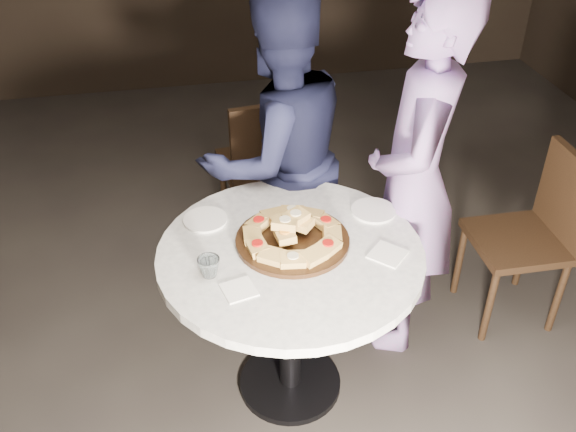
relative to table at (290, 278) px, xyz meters
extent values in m
plane|color=black|center=(0.04, 0.06, -0.65)|extent=(7.00, 7.00, 0.00)
cylinder|color=black|center=(0.00, 0.00, -0.63)|extent=(0.54, 0.54, 0.03)
cylinder|color=black|center=(0.00, 0.00, -0.25)|extent=(0.11, 0.11, 0.74)
cylinder|color=silver|center=(0.00, 0.00, 0.13)|extent=(1.22, 1.22, 0.04)
cylinder|color=black|center=(0.02, 0.05, 0.16)|extent=(0.60, 0.60, 0.02)
cube|color=tan|center=(0.17, 0.10, 0.19)|extent=(0.11, 0.12, 0.04)
cylinder|color=#B3130E|center=(0.17, 0.10, 0.21)|extent=(0.06, 0.06, 0.01)
cube|color=tan|center=(0.12, 0.17, 0.19)|extent=(0.12, 0.11, 0.04)
cube|color=tan|center=(0.05, 0.20, 0.19)|extent=(0.11, 0.10, 0.04)
cylinder|color=beige|center=(0.05, 0.20, 0.21)|extent=(0.05, 0.05, 0.01)
cube|color=tan|center=(-0.03, 0.20, 0.19)|extent=(0.11, 0.09, 0.04)
cube|color=tan|center=(-0.10, 0.15, 0.19)|extent=(0.12, 0.12, 0.04)
cylinder|color=#B3130E|center=(-0.10, 0.15, 0.21)|extent=(0.06, 0.06, 0.01)
cube|color=tan|center=(-0.14, 0.08, 0.19)|extent=(0.08, 0.10, 0.04)
cube|color=tan|center=(-0.13, 0.00, 0.19)|extent=(0.09, 0.11, 0.04)
cylinder|color=#B3130E|center=(-0.13, 0.00, 0.21)|extent=(0.05, 0.05, 0.01)
cube|color=tan|center=(-0.09, -0.07, 0.19)|extent=(0.12, 0.12, 0.04)
cube|color=tan|center=(-0.01, -0.11, 0.19)|extent=(0.11, 0.09, 0.04)
cylinder|color=beige|center=(-0.01, -0.11, 0.21)|extent=(0.05, 0.05, 0.01)
cube|color=tan|center=(0.07, -0.10, 0.19)|extent=(0.12, 0.11, 0.04)
cube|color=tan|center=(0.14, -0.06, 0.19)|extent=(0.12, 0.12, 0.04)
cylinder|color=#B3130E|center=(0.14, -0.06, 0.21)|extent=(0.06, 0.06, 0.01)
cube|color=tan|center=(0.17, 0.02, 0.19)|extent=(0.09, 0.11, 0.04)
cube|color=tan|center=(0.06, 0.08, 0.22)|extent=(0.12, 0.12, 0.04)
cylinder|color=#2D6B1E|center=(0.06, 0.08, 0.24)|extent=(0.06, 0.06, 0.01)
cube|color=tan|center=(-0.02, 0.08, 0.22)|extent=(0.09, 0.11, 0.04)
cylinder|color=beige|center=(-0.02, 0.08, 0.24)|extent=(0.05, 0.05, 0.01)
cube|color=tan|center=(-0.02, 0.01, 0.22)|extent=(0.08, 0.10, 0.04)
cylinder|color=orange|center=(-0.02, 0.01, 0.24)|extent=(0.05, 0.05, 0.01)
cube|color=tan|center=(-0.01, 0.04, 0.25)|extent=(0.12, 0.11, 0.04)
cylinder|color=beige|center=(-0.01, 0.04, 0.27)|extent=(0.06, 0.06, 0.01)
cube|color=tan|center=(0.04, 0.08, 0.25)|extent=(0.12, 0.12, 0.04)
cylinder|color=beige|center=(0.04, 0.08, 0.27)|extent=(0.06, 0.06, 0.01)
cylinder|color=white|center=(-0.31, 0.27, 0.15)|extent=(0.24, 0.24, 0.01)
cylinder|color=white|center=(0.40, 0.19, 0.15)|extent=(0.23, 0.23, 0.01)
imported|color=silver|center=(-0.33, -0.09, 0.19)|extent=(0.09, 0.09, 0.08)
cube|color=white|center=(-0.23, -0.20, 0.15)|extent=(0.14, 0.14, 0.01)
cube|color=white|center=(0.37, -0.11, 0.15)|extent=(0.18, 0.18, 0.01)
cube|color=black|center=(0.07, 1.23, -0.18)|extent=(0.49, 0.49, 0.04)
cube|color=black|center=(0.10, 1.01, 0.06)|extent=(0.45, 0.09, 0.47)
cylinder|color=black|center=(0.24, 1.44, -0.41)|extent=(0.04, 0.04, 0.47)
cylinder|color=black|center=(-0.14, 1.40, -0.41)|extent=(0.04, 0.04, 0.47)
cylinder|color=black|center=(0.29, 1.07, -0.41)|extent=(0.04, 0.04, 0.47)
cylinder|color=black|center=(-0.09, 1.02, -0.41)|extent=(0.04, 0.04, 0.47)
cube|color=black|center=(1.19, 0.28, -0.20)|extent=(0.43, 0.43, 0.04)
cube|color=black|center=(1.41, 0.28, 0.03)|extent=(0.05, 0.43, 0.46)
cylinder|color=black|center=(1.01, 0.46, -0.42)|extent=(0.04, 0.04, 0.46)
cylinder|color=black|center=(1.01, 0.10, -0.42)|extent=(0.04, 0.04, 0.46)
cylinder|color=black|center=(1.38, 0.46, -0.42)|extent=(0.04, 0.04, 0.46)
cylinder|color=black|center=(1.37, 0.09, -0.42)|extent=(0.04, 0.04, 0.46)
imported|color=black|center=(0.07, 0.69, 0.17)|extent=(0.96, 0.85, 1.64)
imported|color=#7D64A1|center=(0.61, 0.28, 0.22)|extent=(0.63, 0.74, 1.74)
camera|label=1|loc=(-0.40, -1.96, 1.72)|focal=40.00mm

